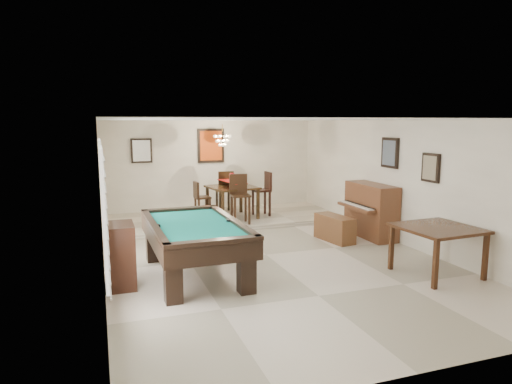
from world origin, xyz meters
TOP-DOWN VIEW (x-y plane):
  - ground_plane at (0.00, 0.00)m, footprint 6.00×9.00m
  - wall_back at (0.00, 4.50)m, footprint 6.00×0.04m
  - wall_front at (0.00, -4.50)m, footprint 6.00×0.04m
  - wall_left at (-3.00, 0.00)m, footprint 0.04×9.00m
  - wall_right at (3.00, 0.00)m, footprint 0.04×9.00m
  - ceiling at (0.00, 0.00)m, footprint 6.00×9.00m
  - dining_step at (0.00, 3.25)m, footprint 6.00×2.50m
  - window_left_front at (-2.97, -2.20)m, footprint 0.06×1.00m
  - window_left_rear at (-2.97, 0.60)m, footprint 0.06×1.00m
  - pool_table at (-1.55, -0.73)m, footprint 1.49×2.68m
  - square_table at (2.31, -2.03)m, footprint 1.27×1.27m
  - upright_piano at (2.58, 0.57)m, footprint 0.81×1.44m
  - piano_bench at (1.77, 0.50)m, footprint 0.54×1.05m
  - apothecary_chest at (-2.76, -0.87)m, footprint 0.45×0.67m
  - dining_table at (0.21, 3.05)m, footprint 1.28×1.28m
  - flower_vase at (0.21, 3.05)m, footprint 0.14×0.14m
  - dining_chair_south at (0.19, 2.31)m, footprint 0.46×0.46m
  - dining_chair_north at (0.20, 3.82)m, footprint 0.42×0.42m
  - dining_chair_west at (-0.57, 3.07)m, footprint 0.39×0.39m
  - dining_chair_east at (0.99, 3.04)m, footprint 0.44×0.44m
  - chandelier at (0.00, 3.20)m, footprint 0.44×0.44m
  - back_painting at (0.00, 4.46)m, footprint 0.75×0.06m
  - back_mirror at (-1.90, 4.46)m, footprint 0.55×0.06m
  - right_picture_upper at (2.96, 0.30)m, footprint 0.06×0.55m
  - right_picture_lower at (2.96, -1.00)m, footprint 0.06×0.45m

SIDE VIEW (x-z plane):
  - ground_plane at x=0.00m, z-range -0.02..0.00m
  - dining_step at x=0.00m, z-range 0.00..0.12m
  - piano_bench at x=1.77m, z-range 0.00..0.55m
  - square_table at x=2.31m, z-range 0.00..0.83m
  - pool_table at x=-1.55m, z-range 0.00..0.88m
  - apothecary_chest at x=-2.76m, z-range 0.00..1.00m
  - dining_table at x=0.21m, z-range 0.12..1.05m
  - upright_piano at x=2.58m, z-range 0.00..1.20m
  - dining_chair_west at x=-0.57m, z-range 0.12..1.09m
  - dining_chair_north at x=0.20m, z-range 0.12..1.26m
  - dining_chair_east at x=0.99m, z-range 0.12..1.27m
  - dining_chair_south at x=0.19m, z-range 0.12..1.31m
  - flower_vase at x=0.21m, z-range 1.05..1.28m
  - wall_back at x=0.00m, z-range 0.00..2.60m
  - wall_front at x=0.00m, z-range 0.00..2.60m
  - wall_left at x=-3.00m, z-range 0.00..2.60m
  - wall_right at x=3.00m, z-range 0.00..2.60m
  - window_left_front at x=-2.97m, z-range 0.55..2.25m
  - window_left_rear at x=-2.97m, z-range 0.55..2.25m
  - right_picture_lower at x=2.96m, z-range 1.42..1.98m
  - back_mirror at x=-1.90m, z-range 1.48..2.12m
  - back_painting at x=0.00m, z-range 1.42..2.38m
  - right_picture_upper at x=2.96m, z-range 1.57..2.23m
  - chandelier at x=0.00m, z-range 1.90..2.50m
  - ceiling at x=0.00m, z-range 2.58..2.62m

